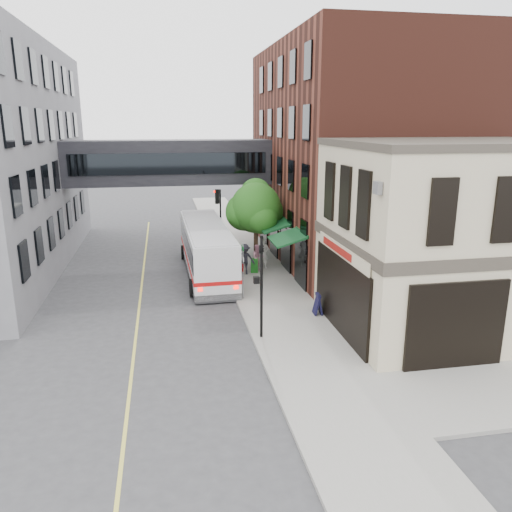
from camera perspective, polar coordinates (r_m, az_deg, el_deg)
name	(u,v)px	position (r m, az deg, el deg)	size (l,w,h in m)	color
ground	(261,361)	(20.20, 0.59, -11.95)	(120.00, 120.00, 0.00)	#38383A
sidewalk_main	(250,263)	(33.39, -0.67, -0.78)	(4.00, 60.00, 0.15)	gray
corner_building	(451,238)	(23.80, 21.35, 1.98)	(10.19, 8.12, 8.45)	#C3B395
brick_building	(363,156)	(35.40, 12.09, 11.17)	(13.76, 18.00, 14.00)	#4A2017
skyway_bridge	(169,162)	(35.77, -9.88, 10.53)	(14.00, 3.18, 3.00)	black
traffic_signal_near	(261,274)	(20.97, 0.55, -2.12)	(0.44, 0.22, 4.60)	black
traffic_signal_far	(218,208)	(35.35, -4.32, 5.49)	(0.53, 0.28, 4.50)	black
street_sign_pole	(243,266)	(25.99, -1.52, -1.14)	(0.08, 0.75, 3.00)	gray
street_tree	(255,208)	(31.84, -0.10, 5.52)	(3.80, 3.20, 5.60)	#382619
lane_marking	(141,289)	(29.18, -12.98, -3.67)	(0.12, 40.00, 0.01)	#D8CC4C
bus	(206,247)	(31.00, -5.69, 1.02)	(2.90, 11.35, 3.04)	silver
pedestrian_a	(263,253)	(31.67, 0.86, 0.31)	(0.71, 0.47, 1.95)	beige
pedestrian_b	(258,258)	(31.06, 0.19, -0.22)	(0.83, 0.64, 1.70)	#C07C93
pedestrian_c	(245,259)	(30.42, -1.30, -0.36)	(1.23, 0.70, 1.90)	black
newspaper_box	(254,265)	(30.93, -0.19, -1.07)	(0.44, 0.39, 0.88)	#166217
sandwich_board	(318,304)	(24.42, 7.07, -5.45)	(0.37, 0.58, 1.04)	black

